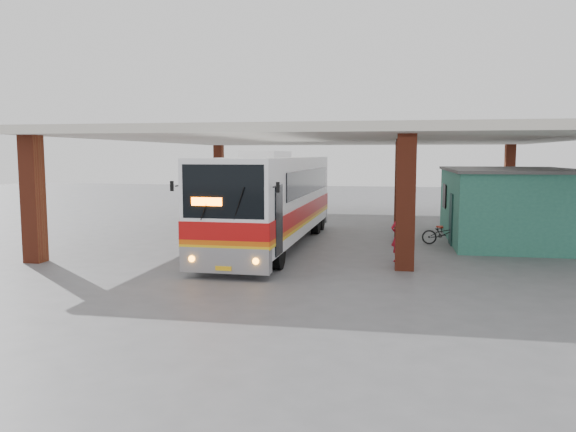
# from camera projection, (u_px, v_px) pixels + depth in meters

# --- Properties ---
(ground) EXTENTS (90.00, 90.00, 0.00)m
(ground) POSITION_uv_depth(u_px,v_px,m) (323.00, 251.00, 21.59)
(ground) COLOR #515154
(ground) RESTS_ON ground
(brick_columns) EXTENTS (20.10, 21.60, 4.35)m
(brick_columns) POSITION_uv_depth(u_px,v_px,m) (367.00, 188.00, 25.98)
(brick_columns) COLOR maroon
(brick_columns) RESTS_ON ground
(canopy_roof) EXTENTS (21.00, 23.00, 0.30)m
(canopy_roof) POSITION_uv_depth(u_px,v_px,m) (350.00, 138.00, 27.36)
(canopy_roof) COLOR silver
(canopy_roof) RESTS_ON brick_columns
(shop_building) EXTENTS (5.20, 8.20, 3.11)m
(shop_building) POSITION_uv_depth(u_px,v_px,m) (509.00, 205.00, 23.97)
(shop_building) COLOR #2D725F
(shop_building) RESTS_ON ground
(coach_bus) EXTENTS (2.95, 13.18, 3.83)m
(coach_bus) POSITION_uv_depth(u_px,v_px,m) (273.00, 199.00, 22.58)
(coach_bus) COLOR white
(coach_bus) RESTS_ON ground
(motorcycle) EXTENTS (1.79, 0.70, 0.92)m
(motorcycle) POSITION_uv_depth(u_px,v_px,m) (444.00, 234.00, 23.04)
(motorcycle) COLOR black
(motorcycle) RESTS_ON ground
(pedestrian) EXTENTS (0.77, 0.64, 1.80)m
(pedestrian) POSITION_uv_depth(u_px,v_px,m) (400.00, 236.00, 19.34)
(pedestrian) COLOR #B31626
(pedestrian) RESTS_ON ground
(red_chair) EXTENTS (0.61, 0.61, 0.87)m
(red_chair) POSITION_uv_depth(u_px,v_px,m) (445.00, 224.00, 26.85)
(red_chair) COLOR #AF2512
(red_chair) RESTS_ON ground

